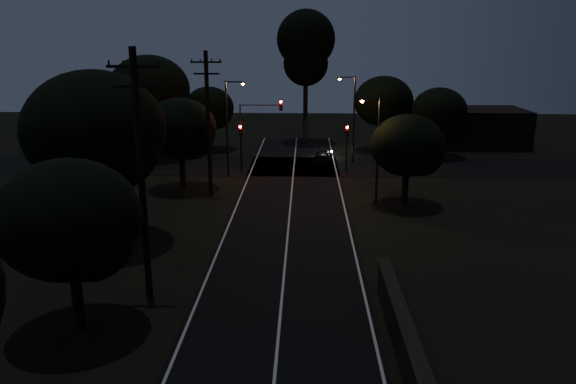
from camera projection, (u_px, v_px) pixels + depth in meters
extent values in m
cube|color=black|center=(287.00, 243.00, 32.00)|extent=(8.00, 70.00, 0.02)
cube|color=black|center=(294.00, 166.00, 51.28)|extent=(60.00, 8.00, 0.02)
cube|color=beige|center=(287.00, 243.00, 31.99)|extent=(0.12, 70.00, 0.01)
cube|color=beige|center=(222.00, 242.00, 32.10)|extent=(0.12, 70.00, 0.01)
cube|color=beige|center=(353.00, 244.00, 31.88)|extent=(0.12, 70.00, 0.01)
cylinder|color=black|center=(141.00, 179.00, 23.98)|extent=(0.30, 0.30, 11.00)
cube|color=black|center=(133.00, 66.00, 22.73)|extent=(2.20, 0.12, 0.12)
cube|color=black|center=(135.00, 86.00, 22.94)|extent=(1.80, 0.12, 0.12)
cylinder|color=black|center=(208.00, 125.00, 40.43)|extent=(0.30, 0.30, 10.50)
cube|color=black|center=(206.00, 62.00, 39.25)|extent=(2.20, 0.12, 0.12)
cube|color=black|center=(206.00, 74.00, 39.46)|extent=(1.80, 0.12, 0.12)
cylinder|color=black|center=(78.00, 299.00, 22.25)|extent=(0.44, 0.44, 2.59)
ellipsoid|color=black|center=(69.00, 219.00, 21.37)|extent=(5.49, 5.49, 4.67)
sphere|color=black|center=(90.00, 238.00, 20.96)|extent=(3.30, 3.30, 3.30)
cylinder|color=black|center=(102.00, 212.00, 31.84)|extent=(0.44, 0.44, 3.57)
ellipsoid|color=black|center=(95.00, 130.00, 30.60)|extent=(7.71, 7.71, 6.55)
sphere|color=black|center=(116.00, 147.00, 30.02)|extent=(4.63, 4.63, 4.63)
cylinder|color=black|center=(183.00, 172.00, 43.48)|extent=(0.44, 0.44, 2.59)
ellipsoid|color=black|center=(180.00, 129.00, 42.59)|extent=(5.53, 5.53, 4.70)
sphere|color=black|center=(192.00, 137.00, 42.17)|extent=(3.32, 3.32, 3.32)
cylinder|color=black|center=(210.00, 138.00, 58.94)|extent=(0.44, 0.44, 2.41)
ellipsoid|color=black|center=(209.00, 108.00, 58.11)|extent=(5.16, 5.16, 4.39)
sphere|color=black|center=(217.00, 114.00, 57.72)|extent=(3.10, 3.10, 3.10)
cylinder|color=black|center=(153.00, 138.00, 55.06)|extent=(0.44, 0.44, 3.67)
ellipsoid|color=black|center=(149.00, 90.00, 53.82)|extent=(7.72, 7.72, 6.56)
sphere|color=black|center=(162.00, 99.00, 53.24)|extent=(4.63, 4.63, 4.63)
cylinder|color=black|center=(382.00, 137.00, 58.35)|extent=(0.44, 0.44, 2.82)
ellipsoid|color=black|center=(384.00, 101.00, 57.38)|extent=(6.06, 6.06, 5.15)
sphere|color=black|center=(395.00, 108.00, 56.93)|extent=(3.64, 3.64, 3.64)
cylinder|color=black|center=(437.00, 144.00, 55.36)|extent=(0.44, 0.44, 2.50)
ellipsoid|color=black|center=(439.00, 111.00, 54.50)|extent=(5.33, 5.33, 4.53)
sphere|color=black|center=(450.00, 117.00, 54.10)|extent=(3.20, 3.20, 3.20)
cylinder|color=black|center=(405.00, 188.00, 39.16)|extent=(0.44, 0.44, 2.36)
ellipsoid|color=black|center=(407.00, 145.00, 38.35)|extent=(5.02, 5.02, 4.26)
sphere|color=black|center=(421.00, 154.00, 37.98)|extent=(3.01, 3.01, 3.01)
cylinder|color=black|center=(305.00, 106.00, 62.73)|extent=(0.50, 0.50, 7.92)
sphere|color=black|center=(306.00, 39.00, 60.81)|extent=(6.34, 6.34, 6.34)
sphere|color=black|center=(306.00, 64.00, 61.50)|extent=(4.90, 4.90, 4.90)
cube|color=black|center=(112.00, 125.00, 60.93)|extent=(10.00, 8.00, 4.40)
cube|color=black|center=(480.00, 127.00, 60.76)|extent=(9.00, 7.00, 4.00)
cylinder|color=black|center=(241.00, 153.00, 49.06)|extent=(0.12, 0.12, 3.20)
cube|color=black|center=(241.00, 130.00, 48.52)|extent=(0.28, 0.22, 0.90)
sphere|color=#FF0705|center=(240.00, 127.00, 48.32)|extent=(0.22, 0.22, 0.22)
cylinder|color=black|center=(346.00, 154.00, 48.79)|extent=(0.12, 0.12, 3.20)
cube|color=black|center=(347.00, 131.00, 48.25)|extent=(0.28, 0.22, 0.90)
sphere|color=#FF0705|center=(347.00, 127.00, 48.05)|extent=(0.22, 0.22, 0.22)
cylinder|color=black|center=(241.00, 143.00, 48.83)|extent=(0.12, 0.12, 5.00)
cube|color=black|center=(281.00, 105.00, 47.85)|extent=(0.28, 0.22, 0.90)
sphere|color=#FF0705|center=(281.00, 102.00, 47.65)|extent=(0.22, 0.22, 0.22)
cube|color=black|center=(260.00, 105.00, 47.90)|extent=(3.50, 0.08, 0.08)
cylinder|color=black|center=(227.00, 130.00, 46.53)|extent=(0.16, 0.16, 8.00)
cube|color=black|center=(234.00, 82.00, 45.48)|extent=(1.40, 0.10, 0.10)
cube|color=black|center=(243.00, 82.00, 45.47)|extent=(0.35, 0.22, 0.12)
sphere|color=orange|center=(243.00, 84.00, 45.50)|extent=(0.26, 0.26, 0.26)
cylinder|color=black|center=(354.00, 120.00, 51.99)|extent=(0.16, 0.16, 8.00)
cube|color=black|center=(347.00, 77.00, 50.98)|extent=(1.40, 0.10, 0.10)
cube|color=black|center=(340.00, 78.00, 51.01)|extent=(0.35, 0.22, 0.12)
sphere|color=orange|center=(340.00, 79.00, 51.04)|extent=(0.26, 0.26, 0.26)
cylinder|color=black|center=(378.00, 152.00, 38.54)|extent=(0.16, 0.16, 7.50)
cube|color=black|center=(371.00, 99.00, 37.60)|extent=(1.20, 0.10, 0.10)
cube|color=black|center=(362.00, 99.00, 37.63)|extent=(0.35, 0.22, 0.12)
sphere|color=orange|center=(362.00, 101.00, 37.65)|extent=(0.26, 0.26, 0.26)
imported|color=black|center=(323.00, 155.00, 53.36)|extent=(2.02, 3.75, 1.21)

